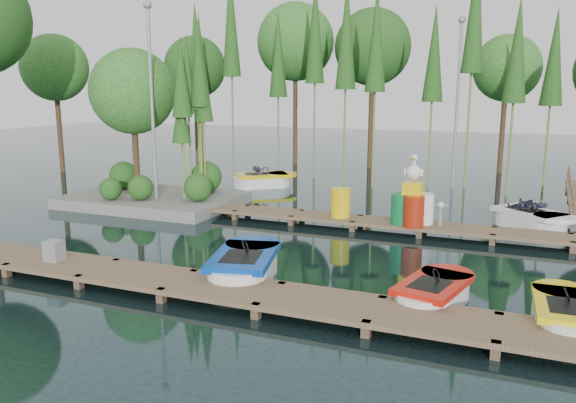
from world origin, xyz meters
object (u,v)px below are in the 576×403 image
at_px(yellow_barrel, 341,203).
at_px(drum_cluster, 413,204).
at_px(utility_cabinet, 54,251).
at_px(boat_blue, 245,267).
at_px(island, 148,119).
at_px(boat_red, 434,294).
at_px(boat_yellow_far, 263,180).

bearing_deg(yellow_barrel, drum_cluster, -3.90).
bearing_deg(utility_cabinet, boat_blue, 17.03).
height_order(utility_cabinet, drum_cluster, drum_cluster).
distance_m(island, utility_cabinet, 8.71).
bearing_deg(island, utility_cabinet, -69.79).
relative_size(boat_blue, utility_cabinet, 6.42).
distance_m(island, drum_cluster, 10.36).
bearing_deg(boat_red, island, 164.37).
relative_size(boat_yellow_far, yellow_barrel, 3.33).
distance_m(boat_red, utility_cabinet, 8.73).
xyz_separation_m(boat_yellow_far, utility_cabinet, (0.43, -12.67, 0.24)).
bearing_deg(drum_cluster, boat_yellow_far, 142.62).
relative_size(boat_red, drum_cluster, 1.23).
xyz_separation_m(island, boat_blue, (7.22, -6.46, -2.90)).
height_order(boat_blue, utility_cabinet, boat_blue).
xyz_separation_m(island, boat_yellow_far, (2.44, 4.88, -2.88)).
height_order(island, boat_yellow_far, island).
bearing_deg(island, boat_red, -29.24).
xyz_separation_m(utility_cabinet, yellow_barrel, (4.91, 7.00, 0.21)).
distance_m(boat_red, yellow_barrel, 6.77).
distance_m(boat_blue, boat_red, 4.26).
bearing_deg(drum_cluster, boat_red, -75.52).
height_order(island, drum_cluster, island).
xyz_separation_m(utility_cabinet, drum_cluster, (7.20, 6.84, 0.37)).
xyz_separation_m(boat_blue, boat_yellow_far, (-4.78, 11.34, 0.02)).
relative_size(yellow_barrel, drum_cluster, 0.44).
xyz_separation_m(boat_blue, drum_cluster, (2.84, 5.51, 0.63)).
xyz_separation_m(boat_yellow_far, yellow_barrel, (5.34, -5.67, 0.46)).
height_order(island, yellow_barrel, island).
relative_size(utility_cabinet, yellow_barrel, 0.54).
relative_size(boat_red, yellow_barrel, 2.81).
height_order(boat_yellow_far, utility_cabinet, boat_yellow_far).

